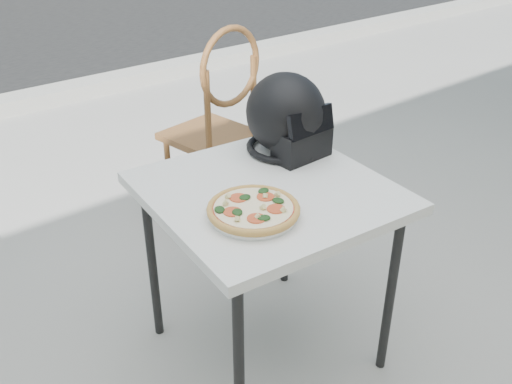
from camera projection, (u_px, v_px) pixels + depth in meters
ground at (207, 314)px, 2.49m from camera, size 80.00×80.00×0.00m
cafe_table_main at (268, 204)px, 1.99m from camera, size 0.85×0.85×0.74m
plate at (253, 215)px, 1.78m from camera, size 0.30×0.30×0.02m
pizza at (253, 209)px, 1.77m from camera, size 0.34×0.34×0.04m
helmet at (287, 118)px, 2.14m from camera, size 0.31×0.32×0.31m
cafe_chair_main at (218, 115)px, 2.94m from camera, size 0.47×0.47×1.07m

